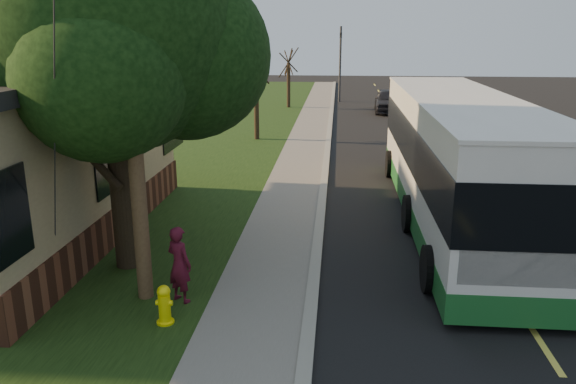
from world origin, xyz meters
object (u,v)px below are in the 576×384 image
object	(u,v)px
bare_tree_near	(256,96)
fire_hydrant	(164,305)
traffic_signal	(340,59)
dumpster	(22,190)
transit_bus	(457,156)
leafy_tree	(114,31)
distant_car	(389,101)
bare_tree_far	(289,79)
skateboarder	(179,264)
utility_pole	(128,62)

from	to	relation	value
bare_tree_near	fire_hydrant	bearing A→B (deg)	-87.14
traffic_signal	dumpster	xyz separation A→B (m)	(-9.07, -28.12, -2.41)
fire_hydrant	traffic_signal	world-z (taller)	traffic_signal
bare_tree_near	transit_bus	size ratio (longest dim) A/B	0.33
leafy_tree	distant_car	size ratio (longest dim) A/B	1.75
bare_tree_far	distant_car	world-z (taller)	bare_tree_far
leafy_tree	skateboarder	distance (m)	4.95
bare_tree_far	dumpster	size ratio (longest dim) A/B	2.08
fire_hydrant	bare_tree_far	xyz separation A→B (m)	(-0.40, 30.00, 1.57)
skateboarder	dumpster	size ratio (longest dim) A/B	0.79
utility_pole	dumpster	distance (m)	8.17
bare_tree_near	skateboarder	world-z (taller)	bare_tree_near
traffic_signal	utility_pole	bearing A→B (deg)	-96.58
fire_hydrant	bare_tree_near	xyz separation A→B (m)	(-0.90, 18.00, 1.72)
traffic_signal	transit_bus	bearing A→B (deg)	-83.30
transit_bus	distant_car	distance (m)	22.03
utility_pole	skateboarder	world-z (taller)	utility_pole
fire_hydrant	bare_tree_near	bearing A→B (deg)	92.86
bare_tree_far	utility_pole	bearing A→B (deg)	-90.60
leafy_tree	traffic_signal	world-z (taller)	leafy_tree
bare_tree_near	traffic_signal	size ratio (longest dim) A/B	0.78
dumpster	transit_bus	bearing A→B (deg)	3.27
leafy_tree	bare_tree_near	bearing A→B (deg)	87.50
leafy_tree	traffic_signal	distance (m)	31.76
bare_tree_far	traffic_signal	size ratio (longest dim) A/B	0.73
distant_car	leafy_tree	bearing A→B (deg)	-104.50
skateboarder	dumpster	world-z (taller)	skateboarder
leafy_tree	dumpster	distance (m)	7.02
bare_tree_far	skateboarder	world-z (taller)	bare_tree_far
utility_pole	fire_hydrant	bearing A→B (deg)	-54.62
fire_hydrant	leafy_tree	distance (m)	5.65
dumpster	distant_car	xyz separation A→B (m)	(12.30, 22.71, 0.01)
utility_pole	skateboarder	bearing A→B (deg)	-8.34
leafy_tree	dumpster	world-z (taller)	leafy_tree
bare_tree_far	skateboarder	xyz separation A→B (m)	(0.45, -29.12, -1.16)
skateboarder	leafy_tree	bearing A→B (deg)	-17.56
utility_pole	transit_bus	distance (m)	9.39
fire_hydrant	bare_tree_far	bearing A→B (deg)	90.76
fire_hydrant	bare_tree_near	distance (m)	18.10
utility_pole	transit_bus	bearing A→B (deg)	38.49
fire_hydrant	distant_car	world-z (taller)	distant_car
skateboarder	distant_car	distance (m)	28.41
utility_pole	dumpster	size ratio (longest dim) A/B	4.68
bare_tree_far	leafy_tree	bearing A→B (deg)	-92.45
utility_pole	distant_car	xyz separation A→B (m)	(7.04, 27.59, -3.87)
skateboarder	bare_tree_far	bearing A→B (deg)	-59.23
transit_bus	utility_pole	bearing A→B (deg)	-141.51
bare_tree_far	traffic_signal	distance (m)	5.44
bare_tree_near	transit_bus	world-z (taller)	bare_tree_near
fire_hydrant	traffic_signal	xyz separation A→B (m)	(3.10, 34.00, 2.73)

